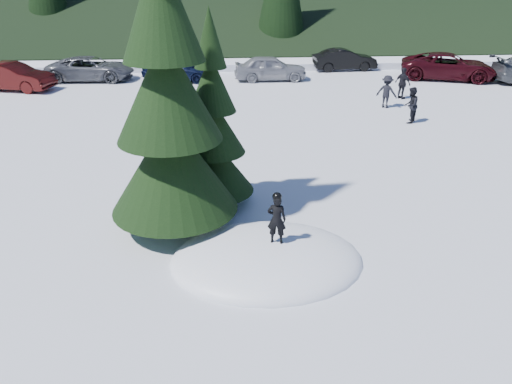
{
  "coord_description": "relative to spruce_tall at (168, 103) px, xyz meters",
  "views": [
    {
      "loc": [
        -0.92,
        -9.8,
        6.32
      ],
      "look_at": [
        -0.15,
        1.46,
        1.1
      ],
      "focal_mm": 35.0,
      "sensor_mm": 36.0,
      "label": 1
    }
  ],
  "objects": [
    {
      "name": "car_5",
      "position": [
        9.11,
        20.29,
        -2.66
      ],
      "size": [
        4.11,
        1.67,
        1.33
      ],
      "primitive_type": "imported",
      "rotation": [
        0.0,
        0.0,
        1.64
      ],
      "color": "black",
      "rests_on": "ground"
    },
    {
      "name": "adult_0",
      "position": [
        9.29,
        8.74,
        -2.55
      ],
      "size": [
        0.9,
        0.94,
        1.54
      ],
      "primitive_type": "imported",
      "rotation": [
        0.0,
        0.0,
        4.13
      ],
      "color": "black",
      "rests_on": "ground"
    },
    {
      "name": "car_2",
      "position": [
        -6.33,
        18.32,
        -2.64
      ],
      "size": [
        5.0,
        2.5,
        1.36
      ],
      "primitive_type": "imported",
      "rotation": [
        0.0,
        0.0,
        1.52
      ],
      "color": "#4F5257",
      "rests_on": "ground"
    },
    {
      "name": "snow_mound",
      "position": [
        2.2,
        -1.8,
        -3.32
      ],
      "size": [
        4.48,
        3.52,
        0.96
      ],
      "primitive_type": "ellipsoid",
      "color": "white",
      "rests_on": "ground"
    },
    {
      "name": "car_3",
      "position": [
        -1.22,
        17.95,
        -2.7
      ],
      "size": [
        4.61,
        2.85,
        1.25
      ],
      "primitive_type": "imported",
      "rotation": [
        0.0,
        0.0,
        1.3
      ],
      "color": "black",
      "rests_on": "ground"
    },
    {
      "name": "adult_2",
      "position": [
        9.02,
        11.24,
        -2.56
      ],
      "size": [
        1.13,
        1.03,
        1.52
      ],
      "primitive_type": "imported",
      "rotation": [
        0.0,
        0.0,
        2.53
      ],
      "color": "black",
      "rests_on": "ground"
    },
    {
      "name": "spruce_tall",
      "position": [
        0.0,
        0.0,
        0.0
      ],
      "size": [
        3.2,
        3.2,
        8.6
      ],
      "color": "#322010",
      "rests_on": "ground"
    },
    {
      "name": "car_1",
      "position": [
        -9.96,
        16.09,
        -2.59
      ],
      "size": [
        4.66,
        2.61,
        1.45
      ],
      "primitive_type": "imported",
      "rotation": [
        0.0,
        0.0,
        1.31
      ],
      "color": "#370B0A",
      "rests_on": "ground"
    },
    {
      "name": "car_6",
      "position": [
        14.6,
        17.21,
        -2.57
      ],
      "size": [
        5.93,
        4.08,
        1.51
      ],
      "primitive_type": "imported",
      "rotation": [
        0.0,
        0.0,
        1.25
      ],
      "color": "black",
      "rests_on": "ground"
    },
    {
      "name": "child_skier",
      "position": [
        2.42,
        -1.76,
        -2.25
      ],
      "size": [
        0.48,
        0.38,
        1.18
      ],
      "primitive_type": "imported",
      "rotation": [
        0.0,
        0.0,
        2.9
      ],
      "color": "black",
      "rests_on": "snow_mound"
    },
    {
      "name": "car_4",
      "position": [
        4.11,
        17.64,
        -2.61
      ],
      "size": [
        4.2,
        1.73,
        1.42
      ],
      "primitive_type": "imported",
      "rotation": [
        0.0,
        0.0,
        1.58
      ],
      "color": "gray",
      "rests_on": "ground"
    },
    {
      "name": "adult_1",
      "position": [
        10.33,
        12.82,
        -2.54
      ],
      "size": [
        0.81,
        0.98,
        1.56
      ],
      "primitive_type": "imported",
      "rotation": [
        0.0,
        0.0,
        2.13
      ],
      "color": "black",
      "rests_on": "ground"
    },
    {
      "name": "ground",
      "position": [
        2.2,
        -1.8,
        -3.32
      ],
      "size": [
        200.0,
        200.0,
        0.0
      ],
      "primitive_type": "plane",
      "color": "white",
      "rests_on": "ground"
    },
    {
      "name": "spruce_short",
      "position": [
        1.0,
        1.4,
        -1.22
      ],
      "size": [
        2.2,
        2.2,
        5.37
      ],
      "color": "#322010",
      "rests_on": "ground"
    }
  ]
}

